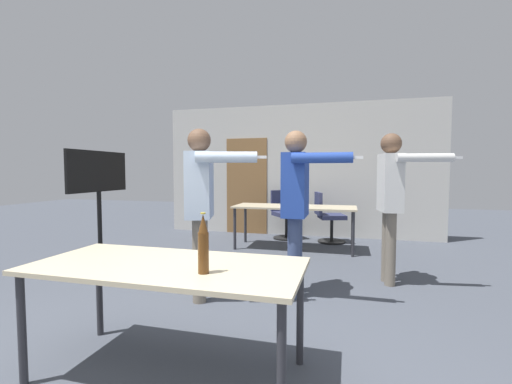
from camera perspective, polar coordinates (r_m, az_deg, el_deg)
back_wall at (r=7.21m, az=6.72°, el=3.53°), size 5.70×0.12×2.73m
conference_table_near at (r=2.37m, az=-14.52°, el=-13.06°), size 1.77×0.81×0.75m
conference_table_far at (r=5.95m, az=6.40°, el=-2.96°), size 2.08×0.75×0.75m
tv_screen at (r=5.19m, az=-24.73°, el=-0.44°), size 0.44×1.13×1.62m
person_center_tall at (r=4.36m, az=21.62°, el=0.02°), size 0.85×0.57×1.79m
person_far_watching at (r=3.69m, az=6.82°, el=-0.73°), size 0.80×0.65×1.78m
person_right_polo at (r=3.60m, az=-9.12°, el=-0.82°), size 0.92×0.63×1.79m
office_chair_far_left at (r=6.91m, az=4.83°, el=-3.92°), size 0.67×0.68×0.96m
office_chair_near_pushed at (r=6.62m, az=11.88°, el=-4.36°), size 0.63×0.58×0.95m
beer_bottle at (r=2.06m, az=-8.78°, el=-8.69°), size 0.06×0.06×0.36m
drink_cup at (r=6.07m, az=7.23°, el=-1.77°), size 0.08×0.08×0.09m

